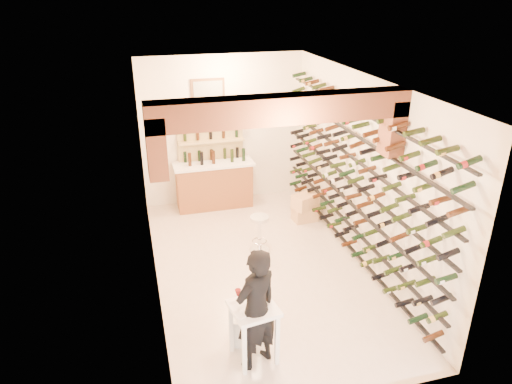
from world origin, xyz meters
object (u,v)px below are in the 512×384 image
person (256,309)px  crate_lower (305,214)px  wine_rack (349,176)px  white_stool (245,329)px  tasting_table (253,316)px  chrome_barstool (259,231)px  back_counter (214,184)px

person → crate_lower: 4.19m
wine_rack → person: size_ratio=3.41×
white_stool → tasting_table: bearing=-84.7°
tasting_table → chrome_barstool: 2.72m
wine_rack → white_stool: 3.11m
tasting_table → person: size_ratio=0.59×
wine_rack → back_counter: size_ratio=3.35×
crate_lower → wine_rack: bearing=-83.5°
wine_rack → back_counter: 3.38m
wine_rack → white_stool: wine_rack is taller
person → tasting_table: bearing=-110.3°
crate_lower → chrome_barstool: bearing=-143.0°
back_counter → tasting_table: (-0.37, -4.68, 0.13)m
back_counter → crate_lower: size_ratio=3.57×
back_counter → crate_lower: (1.66, -1.17, -0.39)m
tasting_table → crate_lower: bearing=51.4°
tasting_table → chrome_barstool: (0.80, 2.58, -0.26)m
white_stool → crate_lower: white_stool is taller
wine_rack → person: (-2.19, -2.13, -0.71)m
white_stool → person: size_ratio=0.24×
back_counter → chrome_barstool: size_ratio=2.44×
white_stool → chrome_barstool: 2.42m
white_stool → person: bearing=-84.7°
wine_rack → chrome_barstool: 1.89m
white_stool → person: (0.04, -0.42, 0.63)m
back_counter → tasting_table: size_ratio=1.73×
wine_rack → white_stool: (-2.23, -1.71, -1.34)m
back_counter → chrome_barstool: back_counter is taller
person → back_counter: bearing=-119.6°
wine_rack → crate_lower: 2.05m
wine_rack → white_stool: bearing=-142.5°
white_stool → back_counter: bearing=84.8°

